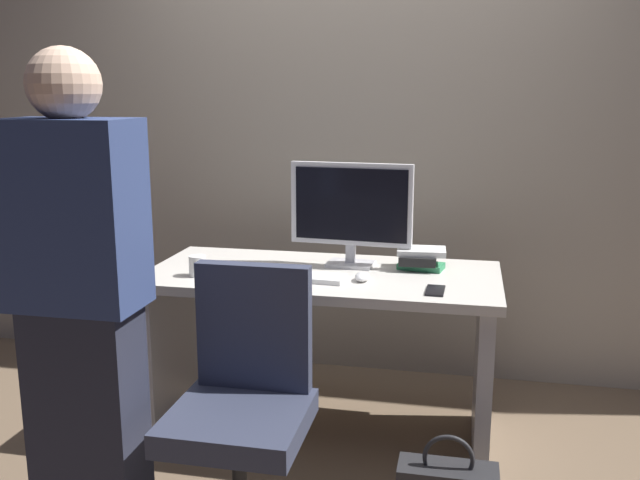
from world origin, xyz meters
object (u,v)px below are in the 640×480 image
(desk, at_px, (322,323))
(book_stack, at_px, (420,258))
(mouse, at_px, (362,277))
(cell_phone, at_px, (435,291))
(cup_near_keyboard, at_px, (198,266))
(person_at_desk, at_px, (81,309))
(monitor, at_px, (351,209))
(office_chair, at_px, (244,423))
(keyboard, at_px, (293,276))

(desk, bearing_deg, book_stack, 18.99)
(desk, bearing_deg, mouse, -29.03)
(cell_phone, bearing_deg, book_stack, 105.31)
(mouse, bearing_deg, cell_phone, -18.15)
(desk, xyz_separation_m, book_stack, (0.40, 0.14, 0.28))
(cup_near_keyboard, bearing_deg, desk, 19.33)
(person_at_desk, relative_size, monitor, 3.03)
(cup_near_keyboard, relative_size, cell_phone, 0.60)
(person_at_desk, bearing_deg, office_chair, 17.59)
(keyboard, distance_m, book_stack, 0.57)
(mouse, distance_m, book_stack, 0.33)
(monitor, bearing_deg, person_at_desk, -122.48)
(desk, height_order, mouse, mouse)
(monitor, bearing_deg, cup_near_keyboard, -152.96)
(person_at_desk, bearing_deg, cell_phone, 34.53)
(office_chair, distance_m, cup_near_keyboard, 0.81)
(monitor, bearing_deg, mouse, -69.23)
(desk, xyz_separation_m, office_chair, (-0.10, -0.79, -0.09))
(person_at_desk, distance_m, book_stack, 1.46)
(book_stack, bearing_deg, cup_near_keyboard, -160.82)
(desk, distance_m, office_chair, 0.80)
(keyboard, relative_size, cell_phone, 2.99)
(cell_phone, bearing_deg, person_at_desk, -144.04)
(office_chair, height_order, keyboard, office_chair)
(desk, xyz_separation_m, cup_near_keyboard, (-0.50, -0.17, 0.27))
(keyboard, height_order, book_stack, book_stack)
(keyboard, height_order, cup_near_keyboard, cup_near_keyboard)
(office_chair, relative_size, monitor, 1.74)
(person_at_desk, bearing_deg, keyboard, 59.13)
(mouse, xyz_separation_m, book_stack, (0.21, 0.24, 0.03))
(person_at_desk, height_order, mouse, person_at_desk)
(office_chair, relative_size, person_at_desk, 0.57)
(keyboard, xyz_separation_m, cell_phone, (0.58, -0.07, -0.01))
(cell_phone, bearing_deg, cup_near_keyboard, 179.78)
(monitor, distance_m, cell_phone, 0.57)
(cup_near_keyboard, xyz_separation_m, cell_phone, (0.98, -0.03, -0.04))
(person_at_desk, height_order, monitor, person_at_desk)
(office_chair, xyz_separation_m, keyboard, (0.01, 0.66, 0.33))
(keyboard, bearing_deg, book_stack, 31.47)
(book_stack, relative_size, cell_phone, 1.49)
(keyboard, xyz_separation_m, book_stack, (0.50, 0.27, 0.04))
(office_chair, xyz_separation_m, mouse, (0.29, 0.68, 0.34))
(office_chair, bearing_deg, mouse, 66.77)
(mouse, bearing_deg, person_at_desk, -132.73)
(person_at_desk, bearing_deg, monitor, 57.52)
(cup_near_keyboard, xyz_separation_m, book_stack, (0.90, 0.31, 0.01))
(cell_phone, bearing_deg, office_chair, -133.94)
(person_at_desk, xyz_separation_m, monitor, (0.68, 1.07, 0.17))
(desk, relative_size, person_at_desk, 0.91)
(cup_near_keyboard, bearing_deg, office_chair, -57.25)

